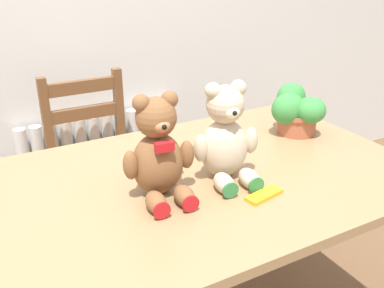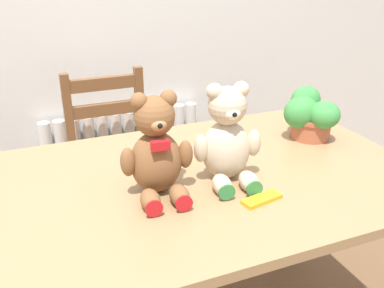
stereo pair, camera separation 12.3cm
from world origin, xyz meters
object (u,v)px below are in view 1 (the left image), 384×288
wooden_chair_behind (98,171)px  chocolate_bar (264,195)px  teddy_bear_left (159,153)px  teddy_bear_right (226,138)px  potted_plant (297,111)px

wooden_chair_behind → chocolate_bar: wooden_chair_behind is taller
teddy_bear_left → teddy_bear_right: size_ratio=1.00×
wooden_chair_behind → chocolate_bar: 1.05m
teddy_bear_right → chocolate_bar: bearing=109.3°
teddy_bear_right → potted_plant: (0.42, 0.16, -0.04)m
wooden_chair_behind → potted_plant: (0.60, -0.65, 0.40)m
teddy_bear_left → potted_plant: 0.66m
teddy_bear_right → teddy_bear_left: bearing=8.0°
wooden_chair_behind → teddy_bear_left: 0.93m
wooden_chair_behind → potted_plant: size_ratio=4.63×
chocolate_bar → wooden_chair_behind: bearing=102.1°
teddy_bear_right → wooden_chair_behind: bearing=-69.8°
teddy_bear_right → potted_plant: 0.45m
teddy_bear_right → chocolate_bar: 0.20m
teddy_bear_right → potted_plant: teddy_bear_right is taller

